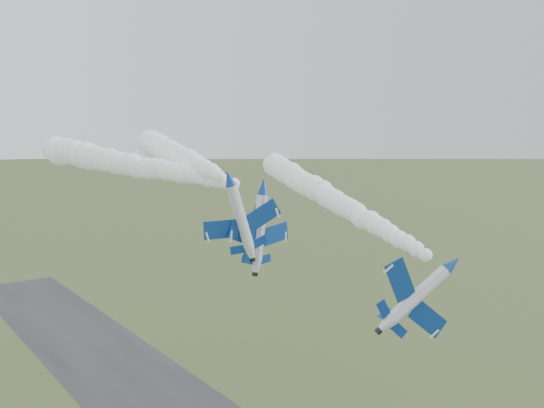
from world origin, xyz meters
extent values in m
cylinder|color=silver|center=(14.25, -5.85, 35.09)|extent=(4.98, 9.27, 2.26)
cone|color=navy|center=(12.46, -11.25, 35.09)|extent=(2.89, 2.95, 2.26)
cone|color=silver|center=(15.98, -0.65, 35.09)|extent=(2.75, 2.54, 2.26)
cylinder|color=black|center=(16.32, 0.37, 35.09)|extent=(1.29, 0.97, 1.14)
ellipsoid|color=black|center=(13.98, -8.20, 35.46)|extent=(2.40, 3.41, 1.50)
cube|color=navy|center=(12.55, -4.38, 37.56)|extent=(3.76, 3.42, 4.02)
cube|color=navy|center=(16.25, -5.61, 32.43)|extent=(3.76, 3.42, 4.02)
cube|color=navy|center=(14.69, -1.24, 36.46)|extent=(1.69, 1.56, 1.78)
cube|color=navy|center=(16.66, -1.90, 33.73)|extent=(1.69, 1.56, 1.78)
cube|color=navy|center=(16.65, -2.17, 35.94)|extent=(2.40, 2.25, 1.53)
cylinder|color=silver|center=(-3.03, 17.54, 44.86)|extent=(4.33, 8.84, 1.91)
cone|color=navy|center=(-4.61, 12.30, 44.86)|extent=(2.49, 2.72, 1.91)
cone|color=silver|center=(-1.52, 22.57, 44.86)|extent=(2.37, 2.33, 1.91)
cylinder|color=black|center=(-1.22, 23.56, 44.86)|extent=(1.11, 0.87, 0.97)
ellipsoid|color=black|center=(-3.83, 15.45, 45.41)|extent=(2.08, 3.21, 1.28)
cube|color=navy|center=(-5.60, 19.17, 43.86)|extent=(5.12, 3.70, 1.45)
cube|color=navy|center=(0.09, 17.46, 45.56)|extent=(5.12, 3.70, 1.45)
cube|color=navy|center=(-3.30, 22.14, 44.40)|extent=(2.25, 1.67, 0.67)
cube|color=navy|center=(-0.27, 21.22, 45.31)|extent=(2.25, 1.67, 0.67)
cube|color=navy|center=(-2.21, 21.55, 46.14)|extent=(1.19, 1.79, 2.21)
cylinder|color=silver|center=(3.10, 18.30, 43.28)|extent=(3.39, 9.32, 1.84)
cone|color=navy|center=(4.10, 12.63, 43.28)|extent=(2.22, 2.67, 1.84)
cone|color=silver|center=(2.14, 23.77, 43.28)|extent=(2.15, 2.25, 1.84)
cylinder|color=black|center=(1.95, 24.84, 43.28)|extent=(1.03, 0.80, 0.93)
ellipsoid|color=black|center=(3.59, 16.00, 43.89)|extent=(1.75, 3.30, 1.23)
cube|color=navy|center=(-0.26, 18.60, 43.56)|extent=(5.36, 3.43, 0.83)
cube|color=navy|center=(6.11, 19.72, 42.68)|extent=(5.36, 3.43, 0.83)
cube|color=navy|center=(0.61, 22.51, 43.52)|extent=(2.34, 1.55, 0.40)
cube|color=navy|center=(4.01, 23.10, 43.05)|extent=(2.34, 1.55, 0.40)
cube|color=navy|center=(2.54, 22.58, 44.68)|extent=(0.75, 1.79, 2.39)
camera|label=1|loc=(-45.66, -51.49, 51.59)|focal=40.00mm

